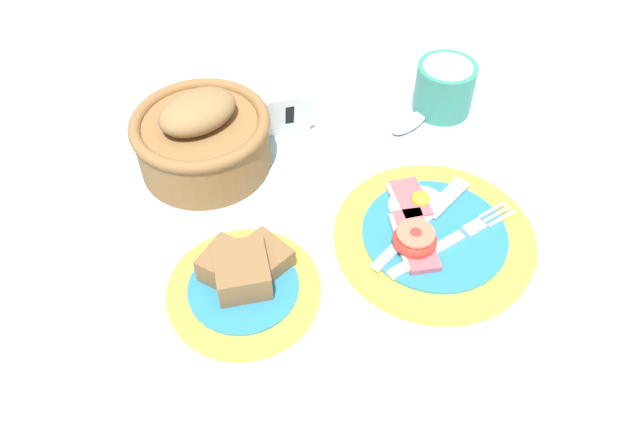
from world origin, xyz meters
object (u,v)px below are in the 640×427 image
object	(u,v)px
number_card	(288,111)
teaspoon_by_saucer	(397,132)
breakfast_plate	(430,235)
bread_plate	(243,279)
sugar_cup	(445,87)
fork_on_cloth	(389,381)
bread_basket	(202,137)

from	to	relation	value
number_card	teaspoon_by_saucer	size ratio (longest dim) A/B	0.40
breakfast_plate	bread_plate	distance (m)	0.23
breakfast_plate	teaspoon_by_saucer	size ratio (longest dim) A/B	1.30
bread_plate	teaspoon_by_saucer	size ratio (longest dim) A/B	0.93
number_card	sugar_cup	bearing A→B (deg)	-0.45
breakfast_plate	bread_plate	xyz separation A→B (m)	(-0.23, 0.01, 0.01)
teaspoon_by_saucer	fork_on_cloth	distance (m)	0.38
bread_basket	number_card	xyz separation A→B (m)	(0.12, 0.02, -0.01)
bread_basket	fork_on_cloth	bearing A→B (deg)	-76.87
breakfast_plate	fork_on_cloth	size ratio (longest dim) A/B	1.30
breakfast_plate	number_card	world-z (taller)	number_card
breakfast_plate	sugar_cup	bearing A→B (deg)	57.95
bread_plate	teaspoon_by_saucer	xyz separation A→B (m)	(0.28, 0.17, -0.01)
bread_plate	bread_basket	size ratio (longest dim) A/B	0.96
bread_plate	fork_on_cloth	bearing A→B (deg)	-58.23
fork_on_cloth	bread_basket	bearing A→B (deg)	100.84
bread_basket	teaspoon_by_saucer	world-z (taller)	bread_basket
breakfast_plate	fork_on_cloth	bearing A→B (deg)	-130.40
bread_plate	fork_on_cloth	size ratio (longest dim) A/B	0.93
number_card	breakfast_plate	bearing A→B (deg)	-62.35
sugar_cup	teaspoon_by_saucer	xyz separation A→B (m)	(-0.09, -0.03, -0.03)
breakfast_plate	fork_on_cloth	xyz separation A→B (m)	(-0.13, -0.15, -0.01)
teaspoon_by_saucer	fork_on_cloth	world-z (taller)	teaspoon_by_saucer
bread_basket	teaspoon_by_saucer	distance (m)	0.27
teaspoon_by_saucer	fork_on_cloth	bearing A→B (deg)	-140.29
bread_basket	number_card	bearing A→B (deg)	10.04
number_card	fork_on_cloth	xyz separation A→B (m)	(-0.04, -0.40, -0.04)
sugar_cup	teaspoon_by_saucer	distance (m)	0.10
breakfast_plate	teaspoon_by_saucer	world-z (taller)	breakfast_plate
breakfast_plate	sugar_cup	size ratio (longest dim) A/B	2.85
bread_basket	teaspoon_by_saucer	bearing A→B (deg)	-8.64
teaspoon_by_saucer	fork_on_cloth	size ratio (longest dim) A/B	1.00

